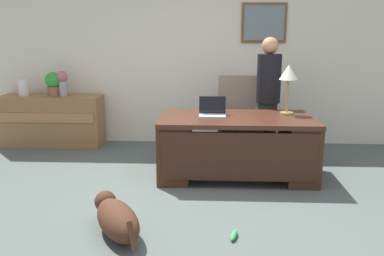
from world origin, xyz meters
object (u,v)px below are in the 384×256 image
vase_with_flowers (62,81)px  laptop (212,111)px  desk (237,144)px  desk_lamp (289,75)px  armchair (239,121)px  vase_empty (23,88)px  potted_plant (53,83)px  person_standing (268,98)px  dog_lying (116,218)px  dog_toy_bone (234,235)px  credenza (52,121)px

vase_with_flowers → laptop: bearing=-28.3°
desk → desk_lamp: bearing=19.5°
desk → laptop: size_ratio=5.75×
armchair → vase_empty: bearing=173.7°
desk_lamp → potted_plant: size_ratio=1.67×
desk_lamp → person_standing: bearing=107.3°
vase_with_flowers → vase_empty: size_ratio=1.58×
desk → dog_lying: desk is taller
dog_lying → laptop: (0.82, 1.63, 0.64)m
laptop → dog_toy_bone: 1.83m
armchair → vase_with_flowers: size_ratio=2.95×
armchair → dog_toy_bone: armchair is taller
desk_lamp → dog_lying: bearing=-134.4°
person_standing → laptop: 1.00m
credenza → dog_lying: 3.30m
desk → dog_toy_bone: 1.61m
vase_with_flowers → dog_toy_bone: size_ratio=1.93×
laptop → vase_with_flowers: (-2.26, 1.22, 0.20)m
credenza → dog_toy_bone: size_ratio=7.85×
person_standing → vase_empty: 3.67m
desk_lamp → dog_toy_bone: bearing=-111.9°
laptop → dog_toy_bone: laptop is taller
person_standing → desk: bearing=-121.4°
armchair → dog_lying: size_ratio=1.43×
potted_plant → desk_lamp: bearing=-18.1°
laptop → desk: bearing=-15.8°
dog_lying → desk_lamp: (1.73, 1.77, 1.06)m
dog_toy_bone → dog_lying: bearing=179.5°
credenza → vase_empty: 0.65m
person_standing → dog_toy_bone: size_ratio=8.45×
desk_lamp → vase_empty: bearing=164.0°
laptop → vase_empty: vase_empty is taller
person_standing → laptop: size_ratio=5.18×
vase_empty → armchair: bearing=-6.3°
credenza → dog_toy_bone: bearing=-47.1°
dog_toy_bone → person_standing: bearing=76.5°
armchair → laptop: 0.99m
credenza → potted_plant: potted_plant is taller
desk → desk_lamp: 1.04m
credenza → dog_lying: size_ratio=1.96×
armchair → credenza: bearing=172.8°
desk_lamp → potted_plant: desk_lamp is taller
vase_empty → potted_plant: bearing=0.0°
person_standing → potted_plant: bearing=169.8°
desk → dog_toy_bone: bearing=-93.8°
laptop → potted_plant: size_ratio=0.89×
armchair → vase_with_flowers: (-2.65, 0.36, 0.50)m
armchair → person_standing: (0.36, -0.20, 0.36)m
person_standing → potted_plant: (-3.16, 0.56, 0.12)m
credenza → dog_lying: bearing=-60.0°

